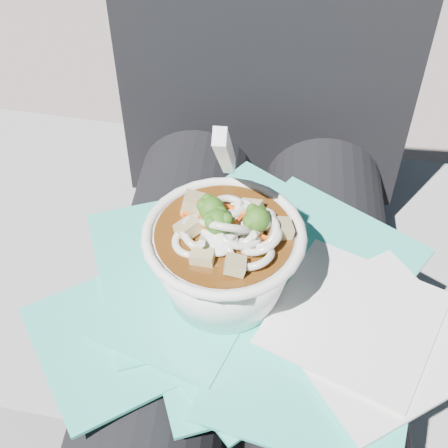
# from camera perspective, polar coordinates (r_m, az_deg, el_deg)

# --- Properties ---
(stone_ledge) EXTENTS (1.04, 0.60, 0.44)m
(stone_ledge) POSITION_cam_1_polar(r_m,az_deg,el_deg) (0.98, 2.32, -11.94)
(stone_ledge) COLOR gray
(stone_ledge) RESTS_ON ground
(lap) EXTENTS (0.30, 0.48, 0.15)m
(lap) POSITION_cam_1_polar(r_m,az_deg,el_deg) (0.65, 2.13, -9.44)
(lap) COLOR black
(lap) RESTS_ON stone_ledge
(person_body) EXTENTS (0.34, 0.94, 0.98)m
(person_body) POSITION_cam_1_polar(r_m,az_deg,el_deg) (0.69, 2.76, -1.70)
(person_body) COLOR black
(person_body) RESTS_ON ground
(plastic_bag) EXTENTS (0.38, 0.35, 0.02)m
(plastic_bag) POSITION_cam_1_polar(r_m,az_deg,el_deg) (0.57, 0.96, -6.56)
(plastic_bag) COLOR #2EC2AC
(plastic_bag) RESTS_ON lap
(napkins) EXTENTS (0.20, 0.20, 0.01)m
(napkins) POSITION_cam_1_polar(r_m,az_deg,el_deg) (0.55, 13.03, -9.40)
(napkins) COLOR white
(napkins) RESTS_ON plastic_bag
(udon_bowl) EXTENTS (0.14, 0.15, 0.18)m
(udon_bowl) POSITION_cam_1_polar(r_m,az_deg,el_deg) (0.53, 0.07, -2.66)
(udon_bowl) COLOR white
(udon_bowl) RESTS_ON plastic_bag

